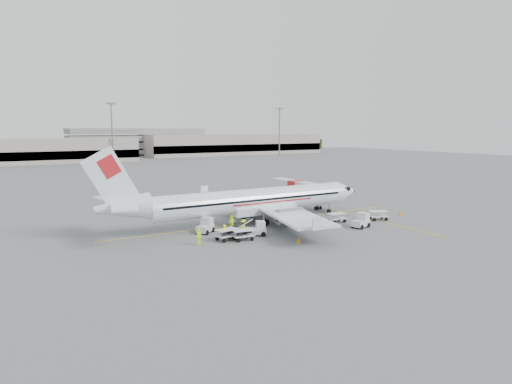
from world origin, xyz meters
The scene contains 25 objects.
ground centered at (0.00, 0.00, 0.00)m, with size 360.00×360.00×0.00m, color #56595B.
stripe_lead centered at (0.00, 0.00, 0.01)m, with size 44.00×0.20×0.01m, color yellow.
stripe_cross centered at (14.00, -8.00, 0.01)m, with size 0.20×20.00×0.01m, color yellow.
terminal_east centered at (70.00, 145.00, 5.00)m, with size 90.00×26.00×10.00m, color gray, non-canonical shape.
parking_garage centered at (25.00, 160.00, 7.00)m, with size 62.00×24.00×14.00m, color slate, non-canonical shape.
treeline centered at (0.00, 175.00, 3.00)m, with size 300.00×3.00×6.00m, color black, non-canonical shape.
mast_center centered at (5.00, 118.00, 11.00)m, with size 3.20×1.20×22.00m, color slate, non-canonical shape.
mast_east centered at (80.00, 118.00, 11.00)m, with size 3.20×1.20×22.00m, color slate, non-canonical shape.
aircraft centered at (-1.43, -0.20, 5.22)m, with size 37.87×29.68×10.44m, color white, non-canonical shape.
jet_bridge centered at (11.57, 8.57, 2.01)m, with size 2.87×15.30×4.02m, color silver, non-canonical shape.
belt_loader centered at (-6.61, -5.39, 1.22)m, with size 4.49×1.68×2.43m, color silver, non-canonical shape.
tug_fore centered at (8.79, -9.49, 0.93)m, with size 2.42×1.39×1.87m, color silver, non-canonical shape.
tug_mid centered at (-4.81, -6.33, 0.86)m, with size 2.22×1.27×1.72m, color silver, non-canonical shape.
tug_aft centered at (-9.54, -2.15, 0.91)m, with size 2.36×1.35×1.82m, color silver, non-canonical shape.
cart_loaded_a centered at (-7.23, -7.52, 0.62)m, with size 2.37×1.40×1.24m, color silver, non-canonical shape.
cart_loaded_b centered at (-8.80, -6.59, 0.66)m, with size 2.52×1.49×1.32m, color silver, non-canonical shape.
cart_empty_a centered at (8.21, -5.57, 0.63)m, with size 2.43×1.44×1.27m, color silver, non-canonical shape.
cart_empty_b centered at (14.13, -7.36, 0.65)m, with size 2.50×1.48×1.31m, color silver, non-canonical shape.
cone_nose centered at (19.45, -6.57, 0.35)m, with size 0.43×0.43×0.70m, color orange.
cone_port centered at (0.06, 8.57, 0.31)m, with size 0.38×0.38×0.62m, color orange.
cone_stbd centered at (-2.45, -11.61, 0.34)m, with size 0.42×0.42×0.69m, color orange.
crew_a centered at (-8.99, -6.49, 0.91)m, with size 0.66×0.43×1.81m, color #D5FF11.
crew_b centered at (-5.57, -1.50, 0.81)m, with size 0.79×0.62×1.63m, color #D5FF11.
crew_c centered at (-5.95, -5.29, 0.93)m, with size 1.20×0.69×1.86m, color #D5FF11.
crew_d centered at (-12.30, -6.85, 0.95)m, with size 1.12×0.46×1.90m, color #D5FF11.
Camera 1 is at (-29.63, -48.95, 12.46)m, focal length 30.00 mm.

